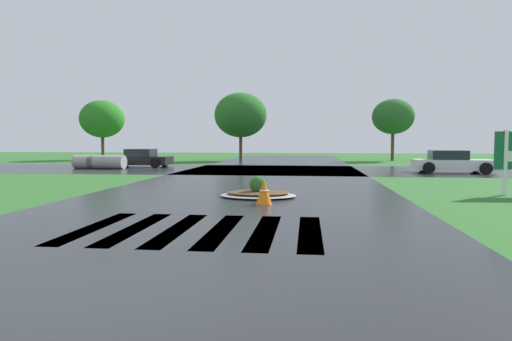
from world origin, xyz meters
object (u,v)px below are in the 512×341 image
object	(u,v)px
traffic_cone	(264,192)
car_white_sedan	(140,159)
median_island	(258,193)
car_silver_hatch	(452,162)
drainage_pipe_stack	(99,162)

from	to	relation	value
traffic_cone	car_white_sedan	bearing A→B (deg)	121.41
median_island	car_silver_hatch	bearing A→B (deg)	50.91
car_white_sedan	car_silver_hatch	xyz separation A→B (m)	(19.50, -3.31, 0.02)
drainage_pipe_stack	traffic_cone	bearing A→B (deg)	-50.32
car_white_sedan	traffic_cone	xyz separation A→B (m)	(10.23, -16.75, -0.22)
car_white_sedan	drainage_pipe_stack	bearing A→B (deg)	50.73
car_white_sedan	drainage_pipe_stack	distance (m)	2.87
car_white_sedan	car_silver_hatch	distance (m)	19.78
median_island	car_silver_hatch	xyz separation A→B (m)	(9.62, 11.84, 0.44)
car_white_sedan	drainage_pipe_stack	size ratio (longest dim) A/B	1.24
drainage_pipe_stack	median_island	bearing A→B (deg)	-47.84
drainage_pipe_stack	traffic_cone	xyz separation A→B (m)	(12.08, -14.56, -0.09)
median_island	drainage_pipe_stack	size ratio (longest dim) A/B	0.70
median_island	car_white_sedan	distance (m)	18.09
car_white_sedan	traffic_cone	distance (m)	19.63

